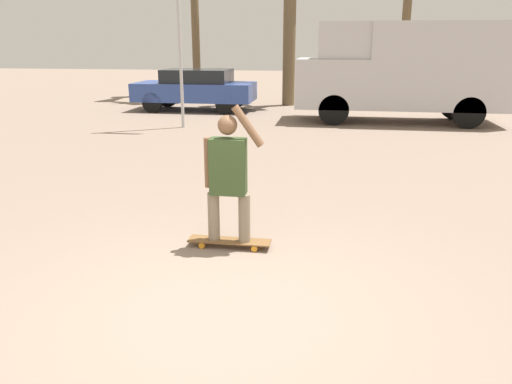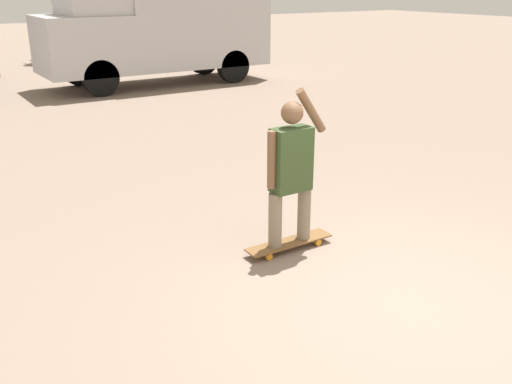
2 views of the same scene
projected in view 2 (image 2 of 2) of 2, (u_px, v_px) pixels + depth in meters
The scene contains 4 objects.
ground_plane at pixel (405, 303), 5.08m from camera, with size 80.00×80.00×0.00m, color gray.
skateboard at pixel (289, 243), 6.08m from camera, with size 1.00×0.23×0.09m.
person_skateboarder at pixel (291, 166), 5.77m from camera, with size 0.71×0.22×1.63m.
camper_van at pixel (159, 23), 15.44m from camera, with size 6.15×2.10×2.95m.
Camera 2 is at (-3.50, -3.00, 2.70)m, focal length 40.00 mm.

